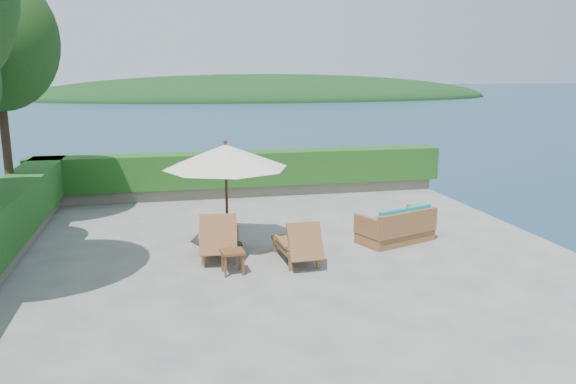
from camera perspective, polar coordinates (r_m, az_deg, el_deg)
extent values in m
plane|color=gray|center=(11.97, -0.58, -6.00)|extent=(12.00, 12.00, 0.00)
cube|color=#514A40|center=(12.53, -0.56, -12.76)|extent=(12.00, 12.00, 3.00)
plane|color=#162744|center=(13.21, -0.55, -18.48)|extent=(600.00, 600.00, 0.00)
ellipsoid|color=black|center=(153.73, -2.28, 9.55)|extent=(126.00, 57.60, 12.60)
cube|color=gray|center=(17.26, -4.43, 0.22)|extent=(12.00, 0.60, 0.36)
cube|color=#174413|center=(17.14, -4.46, 2.41)|extent=(12.40, 0.90, 1.00)
cylinder|color=#412919|center=(14.85, -26.82, 5.48)|extent=(0.20, 0.20, 4.68)
cylinder|color=black|center=(12.18, -6.14, -5.50)|extent=(0.66, 0.66, 0.10)
cylinder|color=#391F14|center=(11.90, -6.25, -0.54)|extent=(0.06, 0.06, 2.26)
cone|color=beige|center=(11.74, -6.35, 3.63)|extent=(2.72, 2.72, 0.50)
sphere|color=#391F14|center=(11.71, -6.39, 5.08)|extent=(0.08, 0.08, 0.08)
cube|color=brown|center=(11.18, -8.62, -6.70)|extent=(0.07, 0.07, 0.28)
cube|color=brown|center=(11.16, -5.45, -6.64)|extent=(0.07, 0.07, 0.28)
cube|color=brown|center=(12.43, -8.35, -4.76)|extent=(0.07, 0.07, 0.28)
cube|color=brown|center=(12.41, -5.51, -4.70)|extent=(0.07, 0.07, 0.28)
cube|color=brown|center=(11.84, -6.99, -4.63)|extent=(0.88, 1.50, 0.10)
cube|color=brown|center=(10.97, -7.11, -4.33)|extent=(0.77, 0.54, 0.77)
cube|color=brown|center=(11.60, -8.88, -4.20)|extent=(0.17, 0.93, 0.05)
cube|color=brown|center=(11.58, -5.19, -4.13)|extent=(0.17, 0.93, 0.05)
cube|color=brown|center=(10.75, 0.24, -7.40)|extent=(0.06, 0.06, 0.26)
cube|color=brown|center=(10.91, 3.08, -7.13)|extent=(0.06, 0.06, 0.26)
cube|color=brown|center=(11.85, -1.32, -5.54)|extent=(0.06, 0.06, 0.26)
cube|color=brown|center=(11.99, 1.28, -5.32)|extent=(0.06, 0.06, 0.26)
cube|color=brown|center=(11.41, 0.65, -5.35)|extent=(0.72, 1.33, 0.09)
cube|color=brown|center=(10.64, 1.77, -5.07)|extent=(0.68, 0.45, 0.70)
cube|color=brown|center=(11.09, -0.75, -5.04)|extent=(0.10, 0.85, 0.05)
cube|color=brown|center=(11.28, 2.59, -4.77)|extent=(0.10, 0.85, 0.05)
cube|color=brown|center=(10.48, -6.36, -7.58)|extent=(0.04, 0.04, 0.41)
cube|color=brown|center=(10.54, -4.57, -7.43)|extent=(0.04, 0.04, 0.41)
cube|color=brown|center=(10.79, -6.67, -7.00)|extent=(0.04, 0.04, 0.41)
cube|color=brown|center=(10.84, -4.93, -6.86)|extent=(0.04, 0.04, 0.41)
cube|color=brown|center=(10.59, -5.66, -6.06)|extent=(0.45, 0.45, 0.05)
cube|color=brown|center=(12.80, 10.80, -4.16)|extent=(1.85, 1.36, 0.37)
cube|color=brown|center=(12.44, 12.09, -3.13)|extent=(1.61, 0.70, 0.51)
cube|color=brown|center=(12.20, 8.13, -3.50)|extent=(0.39, 0.82, 0.42)
cube|color=brown|center=(13.27, 13.35, -2.44)|extent=(0.39, 0.82, 0.42)
cube|color=teal|center=(12.50, 9.41, -3.21)|extent=(0.91, 0.87, 0.17)
cube|color=teal|center=(13.02, 11.95, -2.70)|extent=(0.91, 0.87, 0.17)
cube|color=teal|center=(12.20, 10.52, -2.60)|extent=(0.65, 0.35, 0.33)
cube|color=teal|center=(12.74, 13.07, -2.09)|extent=(0.65, 0.35, 0.33)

